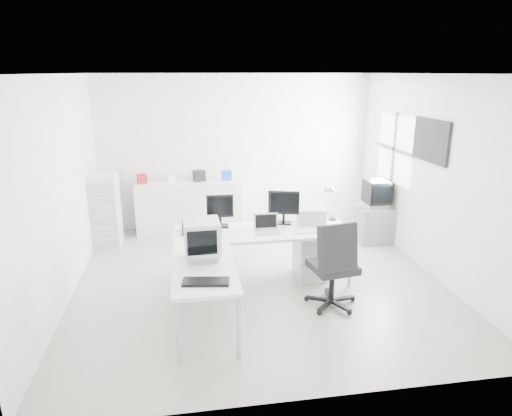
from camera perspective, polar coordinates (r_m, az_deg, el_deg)
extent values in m
cube|color=beige|center=(6.53, 0.28, -8.93)|extent=(5.00, 5.00, 0.01)
cube|color=white|center=(5.89, 0.32, 16.44)|extent=(5.00, 5.00, 0.01)
cube|color=white|center=(8.49, -2.50, 7.00)|extent=(5.00, 0.02, 2.80)
cube|color=white|center=(6.17, -23.25, 1.97)|extent=(0.02, 5.00, 2.80)
cube|color=white|center=(6.92, 21.22, 3.66)|extent=(0.02, 5.00, 2.80)
cube|color=silver|center=(6.57, 6.76, -6.03)|extent=(0.40, 0.50, 0.60)
cube|color=black|center=(6.20, -7.13, -2.22)|extent=(0.46, 0.37, 0.16)
cube|color=silver|center=(6.22, 6.96, -2.85)|extent=(0.46, 0.16, 0.02)
sphere|color=silver|center=(6.34, 9.45, -2.35)|extent=(0.06, 0.06, 0.06)
cube|color=#A7A7A7|center=(6.55, 6.94, -0.93)|extent=(0.41, 0.37, 0.22)
cube|color=black|center=(4.74, -6.28, -9.15)|extent=(0.50, 0.26, 0.03)
cube|color=gray|center=(8.08, 14.61, -2.01)|extent=(0.57, 0.47, 0.62)
cube|color=silver|center=(8.39, -8.36, 0.19)|extent=(1.88, 0.47, 0.94)
cube|color=maroon|center=(8.28, -14.07, 3.57)|extent=(0.19, 0.17, 0.16)
cube|color=silver|center=(8.26, -10.60, 3.66)|extent=(0.15, 0.14, 0.13)
cube|color=black|center=(8.25, -7.14, 4.03)|extent=(0.23, 0.22, 0.19)
cube|color=blue|center=(8.29, -3.67, 4.12)|extent=(0.20, 0.18, 0.18)
cylinder|color=silver|center=(8.35, -16.12, 3.74)|extent=(0.07, 0.07, 0.22)
cube|color=silver|center=(7.95, -18.28, -0.25)|extent=(0.44, 0.52, 1.25)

